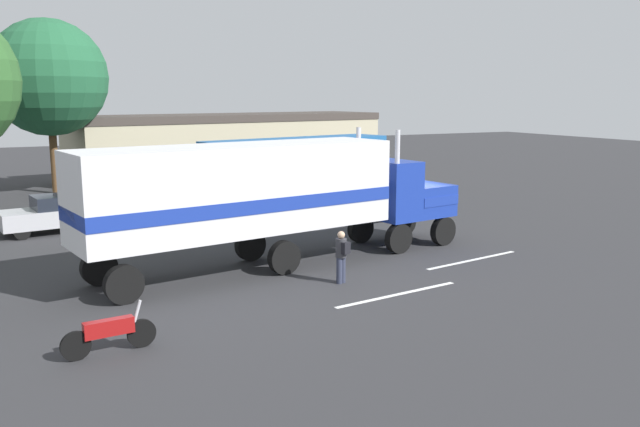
{
  "coord_description": "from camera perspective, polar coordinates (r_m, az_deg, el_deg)",
  "views": [
    {
      "loc": [
        -14.39,
        -21.05,
        5.68
      ],
      "look_at": [
        -4.19,
        -0.77,
        1.6
      ],
      "focal_mm": 36.84,
      "sensor_mm": 36.0,
      "label": 1
    }
  ],
  "objects": [
    {
      "name": "semi_truck",
      "position": [
        21.79,
        -4.49,
        1.83
      ],
      "size": [
        14.38,
        4.86,
        4.5
      ],
      "color": "#193399",
      "rests_on": "ground_plane"
    },
    {
      "name": "lane_stripe_near",
      "position": [
        23.66,
        13.11,
        -3.96
      ],
      "size": [
        4.37,
        0.84,
        0.01
      ],
      "primitive_type": "cube",
      "rotation": [
        0.0,
        0.0,
        0.16
      ],
      "color": "silver",
      "rests_on": "ground_plane"
    },
    {
      "name": "ground_plane",
      "position": [
        26.12,
        7.47,
        -2.46
      ],
      "size": [
        120.0,
        120.0,
        0.0
      ],
      "primitive_type": "plane",
      "color": "#2D2D30"
    },
    {
      "name": "parked_car",
      "position": [
        29.77,
        -21.89,
        0.03
      ],
      "size": [
        4.61,
        2.39,
        1.57
      ],
      "color": "#B7B7BC",
      "rests_on": "ground_plane"
    },
    {
      "name": "lane_stripe_mid",
      "position": [
        19.28,
        6.75,
        -7.0
      ],
      "size": [
        4.39,
        0.71,
        0.01
      ],
      "primitive_type": "cube",
      "rotation": [
        0.0,
        0.0,
        0.13
      ],
      "color": "silver",
      "rests_on": "ground_plane"
    },
    {
      "name": "building_backdrop",
      "position": [
        48.44,
        -7.64,
        6.21
      ],
      "size": [
        23.45,
        9.54,
        4.38
      ],
      "color": "#B7AD8C",
      "rests_on": "ground_plane"
    },
    {
      "name": "parked_bus",
      "position": [
        36.01,
        -1.93,
        4.43
      ],
      "size": [
        11.29,
        4.82,
        3.4
      ],
      "color": "#1E5999",
      "rests_on": "ground_plane"
    },
    {
      "name": "person_bystander",
      "position": [
        20.07,
        1.88,
        -3.61
      ],
      "size": [
        0.38,
        0.48,
        1.63
      ],
      "color": "#2D3347",
      "rests_on": "ground_plane"
    },
    {
      "name": "tree_center",
      "position": [
        41.39,
        -22.52,
        10.84
      ],
      "size": [
        6.67,
        6.67,
        10.04
      ],
      "color": "brown",
      "rests_on": "ground_plane"
    },
    {
      "name": "motorcycle",
      "position": [
        15.56,
        -17.81,
        -9.84
      ],
      "size": [
        2.11,
        0.35,
        1.12
      ],
      "color": "black",
      "rests_on": "ground_plane"
    }
  ]
}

